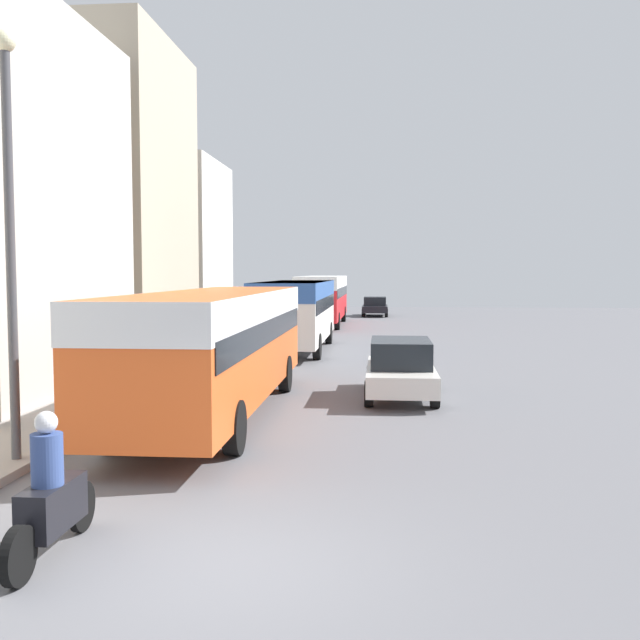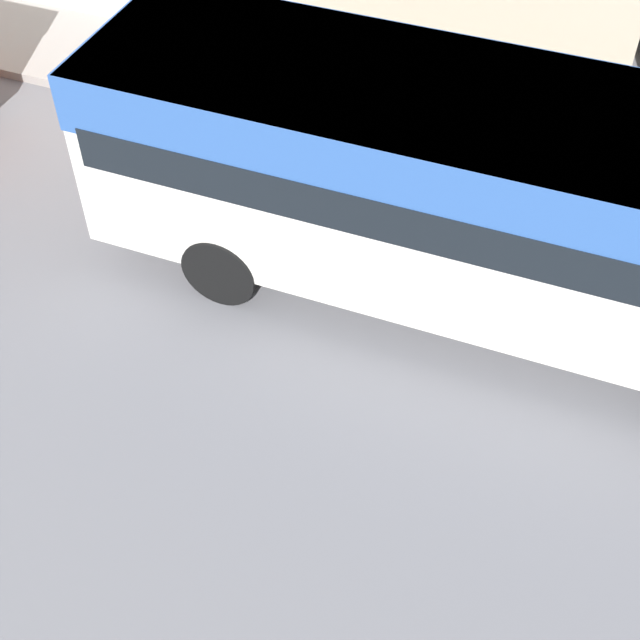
% 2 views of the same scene
% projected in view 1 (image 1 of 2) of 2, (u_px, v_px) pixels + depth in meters
% --- Properties ---
extents(ground_plane, '(120.00, 120.00, 0.00)m').
position_uv_depth(ground_plane, '(218.00, 569.00, 7.95)').
color(ground_plane, slate).
extents(building_far_terrace, '(5.42, 7.47, 12.11)m').
position_uv_depth(building_far_terrace, '(105.00, 201.00, 27.64)').
color(building_far_terrace, '#BCAD93').
rests_on(building_far_terrace, ground_plane).
extents(building_end_row, '(6.69, 6.55, 8.75)m').
position_uv_depth(building_end_row, '(153.00, 251.00, 35.49)').
color(building_end_row, silver).
rests_on(building_end_row, ground_plane).
extents(bus_lead, '(2.54, 11.14, 2.86)m').
position_uv_depth(bus_lead, '(216.00, 335.00, 16.29)').
color(bus_lead, '#EA5B23').
rests_on(bus_lead, ground_plane).
extents(bus_following, '(2.60, 9.76, 2.91)m').
position_uv_depth(bus_following, '(296.00, 306.00, 29.88)').
color(bus_following, silver).
rests_on(bus_following, ground_plane).
extents(bus_third_in_line, '(2.51, 11.06, 3.06)m').
position_uv_depth(bus_third_in_line, '(323.00, 293.00, 44.15)').
color(bus_third_in_line, red).
rests_on(bus_third_in_line, ground_plane).
extents(motorcycle_behind_lead, '(0.38, 2.24, 1.73)m').
position_uv_depth(motorcycle_behind_lead, '(51.00, 499.00, 8.23)').
color(motorcycle_behind_lead, black).
rests_on(motorcycle_behind_lead, ground_plane).
extents(car_crossing, '(1.92, 4.40, 1.46)m').
position_uv_depth(car_crossing, '(375.00, 306.00, 53.55)').
color(car_crossing, black).
rests_on(car_crossing, ground_plane).
extents(car_far_curb, '(1.83, 4.42, 1.54)m').
position_uv_depth(car_far_curb, '(400.00, 368.00, 18.74)').
color(car_far_curb, silver).
rests_on(car_far_curb, ground_plane).
extents(pedestrian_near_curb, '(0.34, 0.34, 1.66)m').
position_uv_depth(pedestrian_near_curb, '(283.00, 307.00, 46.66)').
color(pedestrian_near_curb, '#232838').
rests_on(pedestrian_near_curb, sidewalk).
extents(lamp_post, '(0.36, 0.36, 7.10)m').
position_uv_depth(lamp_post, '(9.00, 213.00, 11.79)').
color(lamp_post, '#47474C').
rests_on(lamp_post, sidewalk).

